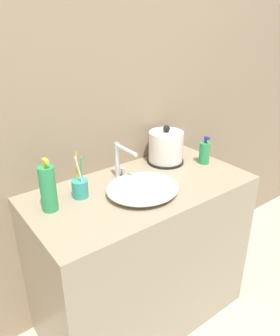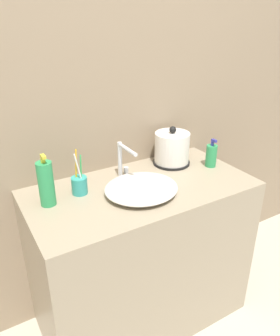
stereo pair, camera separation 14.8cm
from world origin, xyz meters
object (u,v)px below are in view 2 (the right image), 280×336
at_px(faucet, 123,158).
at_px(shampoo_bottle, 211,155).
at_px(electric_kettle, 172,149).
at_px(toothbrush_cup, 79,184).
at_px(lotion_bottle, 46,184).

xyz_separation_m(faucet, shampoo_bottle, (0.46, -0.11, -0.04)).
distance_m(faucet, shampoo_bottle, 0.48).
bearing_deg(electric_kettle, toothbrush_cup, -174.00).
height_order(faucet, electric_kettle, electric_kettle).
height_order(electric_kettle, lotion_bottle, lotion_bottle).
height_order(electric_kettle, toothbrush_cup, electric_kettle).
bearing_deg(toothbrush_cup, shampoo_bottle, -6.21).
xyz_separation_m(electric_kettle, lotion_bottle, (-0.69, -0.08, 0.02)).
bearing_deg(lotion_bottle, shampoo_bottle, -3.66).
height_order(faucet, toothbrush_cup, toothbrush_cup).
xyz_separation_m(electric_kettle, toothbrush_cup, (-0.55, -0.06, -0.04)).
distance_m(toothbrush_cup, shampoo_bottle, 0.71).
distance_m(faucet, toothbrush_cup, 0.25).
xyz_separation_m(toothbrush_cup, shampoo_bottle, (0.70, -0.08, 0.02)).
bearing_deg(lotion_bottle, toothbrush_cup, 8.40).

